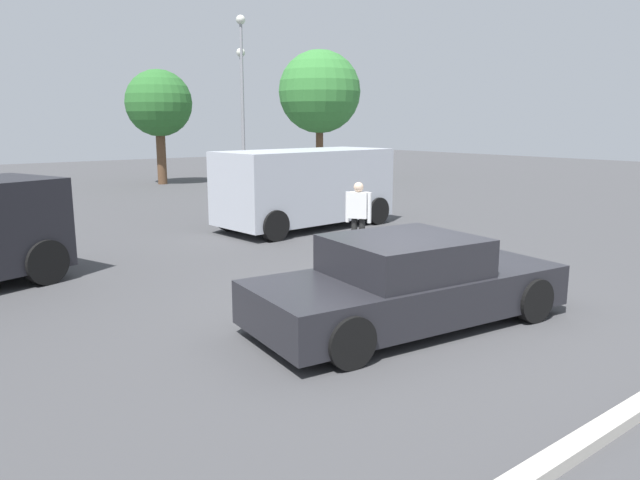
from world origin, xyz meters
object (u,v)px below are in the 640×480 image
object	(u,v)px
dog	(536,280)
van_white	(305,186)
light_post_near	(242,91)
pedestrian	(358,212)
sedan_foreground	(407,284)
light_post_mid	(242,73)

from	to	relation	value
dog	van_white	world-z (taller)	van_white
light_post_near	pedestrian	bearing A→B (deg)	-113.82
van_white	sedan_foreground	bearing A→B (deg)	59.26
sedan_foreground	pedestrian	size ratio (longest dim) A/B	3.04
pedestrian	light_post_near	bearing A→B (deg)	30.70
sedan_foreground	light_post_mid	distance (m)	22.64
pedestrian	light_post_near	xyz separation A→B (m)	(7.77, 17.59, 3.49)
sedan_foreground	pedestrian	distance (m)	4.64
dog	pedestrian	bearing A→B (deg)	167.78
dog	van_white	distance (m)	7.67
sedan_foreground	dog	distance (m)	2.76
sedan_foreground	light_post_near	size ratio (longest dim) A/B	0.73
sedan_foreground	light_post_near	xyz separation A→B (m)	(10.32, 21.46, 3.83)
van_white	light_post_mid	distance (m)	14.63
sedan_foreground	pedestrian	world-z (taller)	pedestrian
sedan_foreground	dog	world-z (taller)	sedan_foreground
van_white	dog	bearing A→B (deg)	79.02
dog	light_post_mid	world-z (taller)	light_post_mid
van_white	light_post_near	xyz separation A→B (m)	(6.66, 14.22, 3.27)
van_white	pedestrian	world-z (taller)	van_white
dog	light_post_near	size ratio (longest dim) A/B	0.09
van_white	pedestrian	size ratio (longest dim) A/B	3.18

